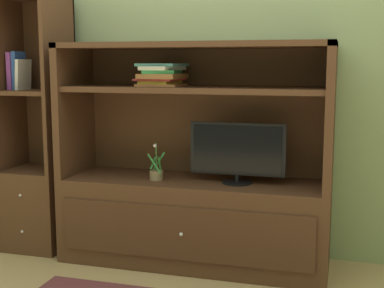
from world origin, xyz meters
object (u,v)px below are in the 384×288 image
(media_console, at_px, (194,195))
(magazine_stack, at_px, (162,75))
(tv_monitor, at_px, (237,152))
(upright_book_row, at_px, (18,72))
(bookshelf_tall, at_px, (38,167))
(potted_plant, at_px, (156,174))

(media_console, xyz_separation_m, magazine_stack, (-0.22, -0.01, 0.81))
(tv_monitor, bearing_deg, upright_book_row, 179.10)
(bookshelf_tall, relative_size, upright_book_row, 6.68)
(magazine_stack, relative_size, bookshelf_tall, 0.20)
(potted_plant, bearing_deg, tv_monitor, 5.08)
(media_console, relative_size, upright_book_row, 6.55)
(bookshelf_tall, height_order, upright_book_row, bookshelf_tall)
(media_console, height_order, potted_plant, media_console)
(media_console, distance_m, magazine_stack, 0.84)
(tv_monitor, xyz_separation_m, potted_plant, (-0.54, -0.05, -0.17))
(upright_book_row, bearing_deg, potted_plant, -3.91)
(magazine_stack, bearing_deg, upright_book_row, 179.89)
(tv_monitor, relative_size, upright_book_row, 2.28)
(potted_plant, bearing_deg, bookshelf_tall, 174.93)
(bookshelf_tall, xyz_separation_m, upright_book_row, (-0.12, -0.01, 0.69))
(media_console, distance_m, upright_book_row, 1.55)
(media_console, height_order, magazine_stack, media_console)
(tv_monitor, bearing_deg, magazine_stack, 177.45)
(tv_monitor, relative_size, magazine_stack, 1.74)
(magazine_stack, distance_m, upright_book_row, 1.09)
(magazine_stack, bearing_deg, tv_monitor, -2.55)
(media_console, bearing_deg, bookshelf_tall, 179.81)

